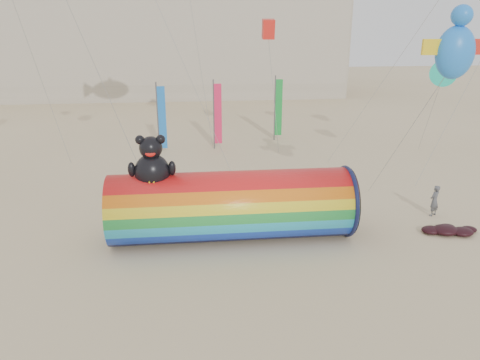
{
  "coord_description": "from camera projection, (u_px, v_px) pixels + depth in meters",
  "views": [
    {
      "loc": [
        -1.7,
        -18.5,
        9.27
      ],
      "look_at": [
        0.5,
        1.5,
        2.4
      ],
      "focal_mm": 35.0,
      "sensor_mm": 36.0,
      "label": 1
    }
  ],
  "objects": [
    {
      "name": "fabric_bundle",
      "position": [
        449.0,
        230.0,
        21.43
      ],
      "size": [
        2.62,
        1.35,
        0.41
      ],
      "color": "black",
      "rests_on": "ground"
    },
    {
      "name": "ground",
      "position": [
        232.0,
        243.0,
        20.57
      ],
      "size": [
        160.0,
        160.0,
        0.0
      ],
      "primitive_type": "plane",
      "color": "#CCB58C",
      "rests_on": "ground"
    },
    {
      "name": "festival_banners",
      "position": [
        221.0,
        113.0,
        35.33
      ],
      "size": [
        9.75,
        3.25,
        5.2
      ],
      "color": "#59595E",
      "rests_on": "ground"
    },
    {
      "name": "windsock_assembly",
      "position": [
        231.0,
        204.0,
        20.56
      ],
      "size": [
        10.62,
        3.24,
        4.9
      ],
      "color": "red",
      "rests_on": "ground"
    },
    {
      "name": "hotel_building",
      "position": [
        104.0,
        12.0,
        59.22
      ],
      "size": [
        60.4,
        15.4,
        20.6
      ],
      "color": "#B7AD99",
      "rests_on": "ground"
    },
    {
      "name": "kite_handler",
      "position": [
        434.0,
        201.0,
        23.22
      ],
      "size": [
        0.69,
        0.63,
        1.59
      ],
      "primitive_type": "imported",
      "rotation": [
        0.0,
        0.0,
        3.7
      ],
      "color": "#4D4F54",
      "rests_on": "ground"
    }
  ]
}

